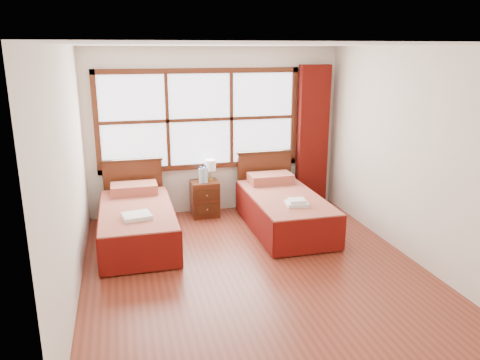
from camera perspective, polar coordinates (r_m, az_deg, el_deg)
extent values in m
plane|color=maroon|center=(5.74, 1.71, -10.74)|extent=(4.50, 4.50, 0.00)
plane|color=white|center=(5.15, 1.96, 16.18)|extent=(4.50, 4.50, 0.00)
plane|color=silver|center=(7.44, -3.03, 5.94)|extent=(4.00, 0.00, 4.00)
plane|color=silver|center=(5.13, -20.18, 0.53)|extent=(0.00, 4.50, 4.50)
plane|color=silver|center=(6.15, 20.06, 2.95)|extent=(0.00, 4.50, 4.50)
cube|color=white|center=(7.33, -4.93, 7.35)|extent=(3.00, 0.02, 1.40)
cube|color=#4B2110|center=(7.46, -4.78, 1.70)|extent=(3.16, 0.06, 0.08)
cube|color=#4B2110|center=(7.24, -5.05, 13.13)|extent=(3.16, 0.06, 0.08)
cube|color=#4B2110|center=(7.22, -17.12, 6.59)|extent=(0.08, 0.06, 1.56)
cube|color=#4B2110|center=(7.72, 6.54, 7.72)|extent=(0.08, 0.06, 1.56)
cube|color=#4B2110|center=(7.25, -8.83, 7.13)|extent=(0.05, 0.05, 1.40)
cube|color=#4B2110|center=(7.41, -1.06, 7.49)|extent=(0.05, 0.05, 1.40)
cube|color=#4B2110|center=(7.31, -4.91, 7.33)|extent=(3.00, 0.05, 0.05)
cube|color=#580D08|center=(7.80, 8.84, 5.27)|extent=(0.50, 0.16, 2.30)
cube|color=#361A0B|center=(6.53, -12.34, -6.41)|extent=(0.85, 1.69, 0.28)
cube|color=maroon|center=(6.44, -12.47, -4.33)|extent=(0.95, 1.88, 0.23)
cube|color=#69100B|center=(6.50, -16.60, -5.73)|extent=(0.03, 1.88, 0.47)
cube|color=#69100B|center=(6.52, -8.21, -5.15)|extent=(0.03, 1.88, 0.47)
cube|color=#69100B|center=(5.63, -11.99, -8.81)|extent=(0.95, 0.03, 0.47)
cube|color=maroon|center=(7.03, -12.79, -1.03)|extent=(0.66, 0.39, 0.15)
cube|color=#4B2110|center=(7.38, -12.82, -1.21)|extent=(0.88, 0.06, 0.92)
cube|color=#361A0B|center=(7.26, -13.04, 2.34)|extent=(0.92, 0.08, 0.04)
cube|color=#361A0B|center=(6.90, 5.44, -4.87)|extent=(0.86, 1.72, 0.28)
cube|color=maroon|center=(6.82, 5.49, -2.85)|extent=(0.96, 1.91, 0.23)
cube|color=#69100B|center=(6.72, 1.58, -4.31)|extent=(0.03, 1.91, 0.48)
cube|color=#69100B|center=(7.03, 9.17, -3.59)|extent=(0.03, 1.91, 0.48)
cube|color=#69100B|center=(6.04, 8.52, -6.86)|extent=(0.96, 0.03, 0.48)
cube|color=maroon|center=(7.38, 3.72, 0.21)|extent=(0.67, 0.39, 0.15)
cube|color=#4B2110|center=(7.71, 2.98, -0.05)|extent=(0.90, 0.06, 0.93)
cube|color=#361A0B|center=(7.59, 3.03, 3.41)|extent=(0.93, 0.08, 0.04)
cube|color=#4B2110|center=(7.40, -4.32, -2.26)|extent=(0.42, 0.37, 0.56)
cube|color=#361A0B|center=(7.25, -4.03, -3.58)|extent=(0.37, 0.02, 0.17)
cube|color=#361A0B|center=(7.18, -4.06, -1.88)|extent=(0.37, 0.02, 0.17)
sphere|color=#B5873D|center=(7.23, -4.00, -3.62)|extent=(0.03, 0.03, 0.03)
sphere|color=#B5873D|center=(7.16, -4.03, -1.92)|extent=(0.03, 0.03, 0.03)
cube|color=white|center=(6.03, -12.47, -4.30)|extent=(0.39, 0.35, 0.05)
cube|color=white|center=(6.38, 6.94, -2.88)|extent=(0.32, 0.29, 0.05)
cube|color=white|center=(6.37, 6.95, -2.51)|extent=(0.24, 0.21, 0.04)
cylinder|color=gold|center=(7.38, -3.60, 0.06)|extent=(0.10, 0.10, 0.02)
cylinder|color=gold|center=(7.36, -3.61, 0.66)|extent=(0.02, 0.02, 0.14)
cylinder|color=white|center=(7.32, -3.63, 1.82)|extent=(0.17, 0.17, 0.17)
cylinder|color=#BEE0F4|center=(7.21, -4.77, 0.52)|extent=(0.07, 0.07, 0.23)
cylinder|color=blue|center=(7.18, -4.80, 1.52)|extent=(0.03, 0.03, 0.03)
cylinder|color=#BEE0F4|center=(7.22, -4.25, 0.63)|extent=(0.07, 0.07, 0.25)
cylinder|color=blue|center=(7.19, -4.27, 1.70)|extent=(0.04, 0.04, 0.03)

